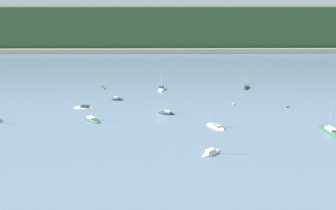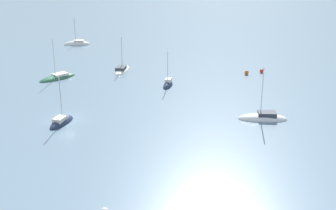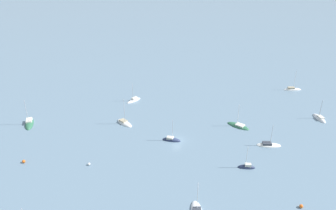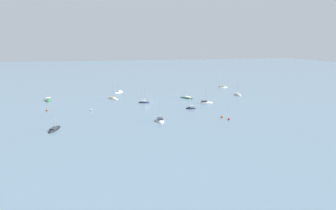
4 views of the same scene
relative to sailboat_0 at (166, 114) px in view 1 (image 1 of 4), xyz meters
The scene contains 16 objects.
ground_plane 1.57m from the sailboat_0, 168.10° to the left, with size 600.00×600.00×0.00m, color slate.
hillside_ridge 172.39m from the sailboat_0, 90.51° to the left, with size 452.06×80.94×30.41m.
shore_town_strip 127.77m from the sailboat_0, 90.69° to the left, with size 384.25×6.00×3.13m.
sailboat_0 is the anchor object (origin of this frame).
sailboat_1 47.25m from the sailboat_0, 18.84° to the right, with size 3.87×8.63×9.75m.
sailboat_2 18.32m from the sailboat_0, 40.39° to the right, with size 6.13×7.01×9.67m.
sailboat_3 46.32m from the sailboat_0, 44.00° to the left, with size 3.91×7.45×8.25m.
sailboat_4 23.64m from the sailboat_0, 139.11° to the left, with size 4.71×2.37×7.41m.
sailboat_5 23.10m from the sailboat_0, 165.94° to the right, with size 7.23×7.30×8.40m.
sailboat_7 28.43m from the sailboat_0, 167.59° to the left, with size 7.39×3.68×7.43m.
sailboat_8 29.77m from the sailboat_0, 93.41° to the left, with size 2.96×7.50×8.96m.
sailboat_10 30.38m from the sailboat_0, 69.91° to the right, with size 6.04×5.53×7.70m.
mooring_buoy_0 41.31m from the sailboat_0, ahead, with size 0.85×0.85×0.85m.
mooring_buoy_1 25.14m from the sailboat_0, 21.94° to the left, with size 0.70×0.70×0.70m.
mooring_buoy_2 39.84m from the sailboat_0, 129.24° to the left, with size 0.84×0.84×0.84m.
mooring_buoy_3 43.11m from the sailboat_0, 127.87° to the left, with size 0.76×0.76×0.76m.
Camera 1 is at (0.98, -98.75, 34.27)m, focal length 35.00 mm.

